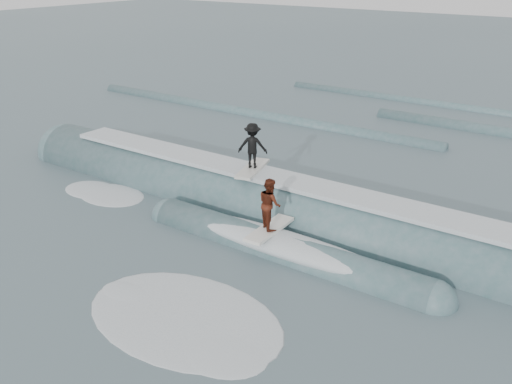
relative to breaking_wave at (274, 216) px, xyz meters
The scene contains 6 objects.
ground 3.66m from the breaking_wave, 93.35° to the right, with size 160.00×160.00×0.00m, color #40545D.
breaking_wave is the anchor object (origin of this frame).
surfer_black 2.37m from the breaking_wave, 166.11° to the left, with size 1.13×2.07×1.62m.
surfer_red 2.59m from the breaking_wave, 60.06° to the right, with size 0.94×2.02×1.63m.
whitewater 4.76m from the breaking_wave, 107.23° to the right, with size 11.96×6.71×0.10m.
far_swells 14.03m from the breaking_wave, 86.01° to the left, with size 39.05×8.65×0.80m.
Camera 1 is at (9.64, -10.78, 8.02)m, focal length 40.00 mm.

